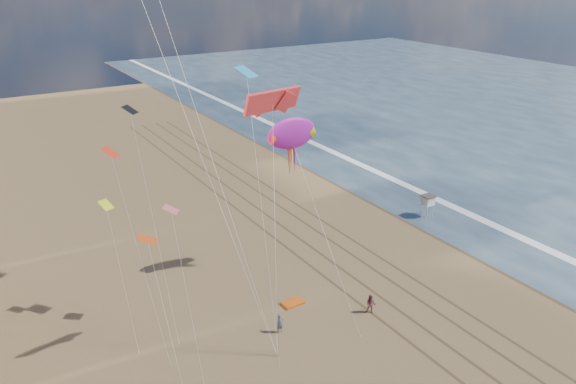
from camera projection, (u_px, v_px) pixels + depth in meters
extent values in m
plane|color=#42301E|center=(379.00, 189.00, 78.66)|extent=(260.00, 260.00, 0.00)
plane|color=white|center=(402.00, 183.00, 80.69)|extent=(260.00, 260.00, 0.00)
cube|color=brown|center=(296.00, 255.00, 61.00)|extent=(0.28, 120.00, 0.01)
cube|color=brown|center=(314.00, 249.00, 62.16)|extent=(0.28, 120.00, 0.01)
cube|color=brown|center=(335.00, 243.00, 63.51)|extent=(0.28, 120.00, 0.01)
cube|color=brown|center=(350.00, 238.00, 64.58)|extent=(0.28, 120.00, 0.01)
cylinder|color=white|center=(427.00, 213.00, 69.30)|extent=(0.10, 0.10, 1.54)
cylinder|color=white|center=(433.00, 211.00, 69.80)|extent=(0.10, 0.10, 1.54)
cylinder|color=white|center=(421.00, 210.00, 70.11)|extent=(0.10, 0.10, 1.54)
cylinder|color=white|center=(427.00, 208.00, 70.61)|extent=(0.10, 0.10, 1.54)
cube|color=white|center=(427.00, 204.00, 69.61)|extent=(1.37, 1.37, 0.10)
cube|color=white|center=(428.00, 200.00, 69.42)|extent=(1.28, 1.28, 0.94)
cube|color=#473D38|center=(428.00, 196.00, 69.21)|extent=(1.54, 1.54, 0.09)
cube|color=#D95612|center=(293.00, 303.00, 52.15)|extent=(2.06, 1.38, 0.23)
ellipsoid|color=#A619A3|center=(292.00, 133.00, 52.80)|extent=(4.83, 0.90, 2.86)
cone|color=red|center=(276.00, 138.00, 52.05)|extent=(1.29, 1.08, 1.08)
cone|color=#F7FF1A|center=(307.00, 133.00, 53.72)|extent=(1.29, 1.08, 1.08)
cylinder|color=silver|center=(324.00, 235.00, 50.38)|extent=(0.03, 0.03, 18.73)
imported|color=slate|center=(280.00, 324.00, 47.81)|extent=(0.69, 0.48, 1.81)
imported|color=brown|center=(371.00, 304.00, 50.47)|extent=(1.13, 1.16, 1.88)
cube|color=red|center=(272.00, 101.00, 37.92)|extent=(4.57, 1.54, 1.57)
plane|color=#E65962|center=(171.00, 209.00, 45.85)|extent=(1.72, 1.73, 0.52)
plane|color=#CE4513|center=(147.00, 239.00, 33.22)|extent=(1.54, 1.58, 0.49)
plane|color=black|center=(130.00, 110.00, 49.74)|extent=(1.79, 1.77, 0.63)
plane|color=red|center=(110.00, 152.00, 45.35)|extent=(1.70, 1.73, 0.73)
plane|color=#2894DA|center=(246.00, 72.00, 42.28)|extent=(2.10, 2.03, 0.72)
plane|color=yellow|center=(106.00, 205.00, 46.85)|extent=(1.47, 1.39, 0.63)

